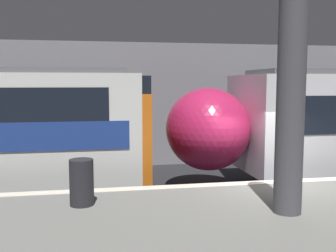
{
  "coord_description": "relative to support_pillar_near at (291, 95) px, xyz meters",
  "views": [
    {
      "loc": [
        -4.07,
        -8.28,
        3.22
      ],
      "look_at": [
        -2.35,
        1.07,
        2.19
      ],
      "focal_mm": 42.0,
      "sensor_mm": 36.0,
      "label": 1
    }
  ],
  "objects": [
    {
      "name": "trash_bin",
      "position": [
        -3.51,
        1.07,
        -1.6
      ],
      "size": [
        0.44,
        0.44,
        0.85
      ],
      "color": "#232328",
      "rests_on": "platform"
    },
    {
      "name": "station_rear_barrier",
      "position": [
        0.85,
        9.13,
        -0.63
      ],
      "size": [
        50.0,
        0.15,
        4.8
      ],
      "color": "gray",
      "rests_on": "ground"
    },
    {
      "name": "ground_plane",
      "position": [
        0.85,
        2.16,
        -3.03
      ],
      "size": [
        120.0,
        120.0,
        0.0
      ],
      "primitive_type": "plane",
      "color": "black"
    },
    {
      "name": "support_pillar_near",
      "position": [
        0.0,
        0.0,
        0.0
      ],
      "size": [
        0.48,
        0.48,
        4.05
      ],
      "color": "#47474C",
      "rests_on": "platform"
    }
  ]
}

